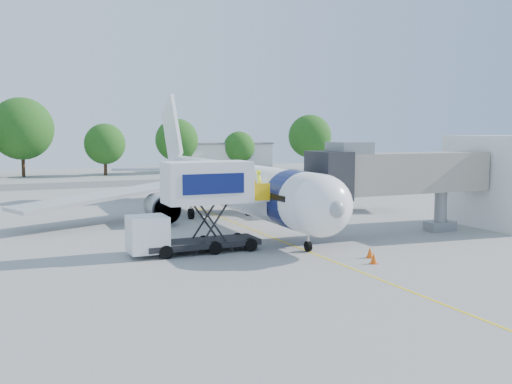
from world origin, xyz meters
name	(u,v)px	position (x,y,z in m)	size (l,w,h in m)	color
ground	(247,228)	(0.00, 0.00, 0.00)	(160.00, 160.00, 0.00)	gray
guidance_line	(247,228)	(0.00, 0.00, 0.01)	(0.15, 70.00, 0.01)	yellow
taxiway_strip	(133,183)	(0.00, 42.00, 0.00)	(120.00, 10.00, 0.01)	#59595B
aircraft	(228,185)	(0.00, 4.12, 2.95)	(34.17, 37.73, 11.35)	white
jet_bridge	(391,174)	(7.99, -7.00, 4.34)	(13.90, 3.20, 6.60)	gray
terminal_stub	(502,181)	(18.50, -7.00, 3.50)	(5.00, 8.00, 7.00)	silver
catering_hiloader	(197,207)	(-6.26, -7.00, 2.76)	(8.55, 2.44, 5.50)	black
ground_tug	(453,264)	(3.66, -17.87, 0.66)	(3.56, 2.81, 1.27)	silver
safety_cone_a	(370,253)	(2.42, -12.51, 0.31)	(0.41, 0.41, 0.65)	#DA4B0B
safety_cone_b	(374,259)	(1.72, -13.86, 0.30)	(0.39, 0.39, 0.62)	#DA4B0B
outbuilding_right	(227,156)	(22.00, 62.00, 2.66)	(16.40, 7.40, 5.30)	silver
tree_c	(22,129)	(-13.99, 60.64, 7.82)	(10.10, 10.10, 12.88)	#382314
tree_d	(105,144)	(-1.22, 58.50, 5.30)	(6.85, 6.85, 8.73)	#382314
tree_e	(177,140)	(11.46, 59.26, 5.88)	(7.60, 7.60, 9.69)	#382314
tree_f	(239,147)	(23.24, 58.78, 4.50)	(5.82, 5.82, 7.42)	#382314
tree_g	(310,136)	(37.92, 58.24, 6.48)	(8.37, 8.37, 10.67)	#382314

